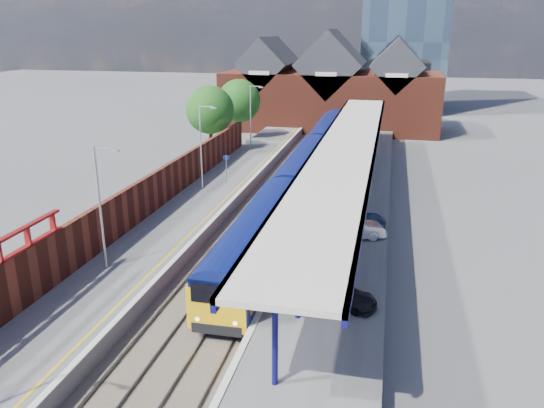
{
  "coord_description": "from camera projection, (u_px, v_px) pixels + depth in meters",
  "views": [
    {
      "loc": [
        8.61,
        -18.59,
        13.84
      ],
      "look_at": [
        1.2,
        14.46,
        2.6
      ],
      "focal_mm": 35.0,
      "sensor_mm": 36.0,
      "label": 1
    }
  ],
  "objects": [
    {
      "name": "platform_sign",
      "position": [
        226.0,
        164.0,
        45.78
      ],
      "size": [
        0.55,
        0.08,
        2.5
      ],
      "color": "#A5A8AA",
      "rests_on": "left_platform"
    },
    {
      "name": "coping_left",
      "position": [
        234.0,
        198.0,
        42.21
      ],
      "size": [
        0.3,
        76.0,
        0.05
      ],
      "primitive_type": "cube",
      "color": "silver",
      "rests_on": "left_platform"
    },
    {
      "name": "parked_car_silver",
      "position": [
        351.0,
        228.0,
        33.87
      ],
      "size": [
        4.49,
        2.96,
        1.4
      ],
      "primitive_type": "imported",
      "rotation": [
        0.0,
        0.0,
        1.95
      ],
      "color": "silver",
      "rests_on": "right_platform"
    },
    {
      "name": "ballast_bed",
      "position": [
        273.0,
        212.0,
        41.87
      ],
      "size": [
        6.0,
        76.0,
        0.06
      ],
      "primitive_type": "cube",
      "color": "#473D33",
      "rests_on": "ground"
    },
    {
      "name": "canopy",
      "position": [
        347.0,
        145.0,
        40.9
      ],
      "size": [
        4.5,
        52.0,
        4.48
      ],
      "color": "#0F0E57",
      "rests_on": "right_platform"
    },
    {
      "name": "parked_car_blue",
      "position": [
        356.0,
        219.0,
        35.96
      ],
      "size": [
        4.22,
        2.17,
        1.14
      ],
      "primitive_type": "imported",
      "rotation": [
        0.0,
        0.0,
        1.64
      ],
      "color": "navy",
      "rests_on": "right_platform"
    },
    {
      "name": "ground",
      "position": [
        295.0,
        179.0,
        51.14
      ],
      "size": [
        240.0,
        240.0,
        0.0
      ],
      "primitive_type": "plane",
      "color": "#5B5B5E",
      "rests_on": "ground"
    },
    {
      "name": "right_platform",
      "position": [
        349.0,
        212.0,
        40.48
      ],
      "size": [
        6.0,
        76.0,
        1.0
      ],
      "primitive_type": "cube",
      "color": "#565659",
      "rests_on": "ground"
    },
    {
      "name": "parked_car_dark",
      "position": [
        338.0,
        293.0,
        25.85
      ],
      "size": [
        4.19,
        2.72,
        1.13
      ],
      "primitive_type": "imported",
      "rotation": [
        0.0,
        0.0,
        1.25
      ],
      "color": "black",
      "rests_on": "right_platform"
    },
    {
      "name": "lamp_post_d",
      "position": [
        252.0,
        113.0,
        58.3
      ],
      "size": [
        1.48,
        0.18,
        7.0
      ],
      "color": "#A5A8AA",
      "rests_on": "left_platform"
    },
    {
      "name": "station_building",
      "position": [
        331.0,
        91.0,
        75.36
      ],
      "size": [
        30.0,
        12.12,
        13.78
      ],
      "color": "maroon",
      "rests_on": "ground"
    },
    {
      "name": "left_platform",
      "position": [
        206.0,
        202.0,
        42.87
      ],
      "size": [
        5.0,
        76.0,
        1.0
      ],
      "primitive_type": "cube",
      "color": "#565659",
      "rests_on": "ground"
    },
    {
      "name": "tree_near",
      "position": [
        211.0,
        111.0,
        57.08
      ],
      "size": [
        5.2,
        5.2,
        8.1
      ],
      "color": "#382314",
      "rests_on": "ground"
    },
    {
      "name": "brick_wall",
      "position": [
        139.0,
        201.0,
        36.81
      ],
      "size": [
        0.35,
        50.0,
        3.86
      ],
      "color": "maroon",
      "rests_on": "left_platform"
    },
    {
      "name": "rails",
      "position": [
        273.0,
        211.0,
        41.84
      ],
      "size": [
        4.51,
        76.0,
        0.14
      ],
      "color": "slate",
      "rests_on": "ground"
    },
    {
      "name": "lamp_post_b",
      "position": [
        102.0,
        200.0,
        28.66
      ],
      "size": [
        1.48,
        0.18,
        7.0
      ],
      "color": "#A5A8AA",
      "rests_on": "left_platform"
    },
    {
      "name": "train",
      "position": [
        317.0,
        149.0,
        54.19
      ],
      "size": [
        2.99,
        65.93,
        3.45
      ],
      "color": "#0C165A",
      "rests_on": "ground"
    },
    {
      "name": "yellow_line",
      "position": [
        227.0,
        197.0,
        42.34
      ],
      "size": [
        0.14,
        76.0,
        0.01
      ],
      "primitive_type": "cube",
      "color": "yellow",
      "rests_on": "left_platform"
    },
    {
      "name": "tree_far",
      "position": [
        240.0,
        102.0,
        64.28
      ],
      "size": [
        5.2,
        5.2,
        8.1
      ],
      "color": "#382314",
      "rests_on": "ground"
    },
    {
      "name": "coping_right",
      "position": [
        312.0,
        203.0,
        40.91
      ],
      "size": [
        0.3,
        76.0,
        0.05
      ],
      "primitive_type": "cube",
      "color": "silver",
      "rests_on": "right_platform"
    },
    {
      "name": "lamp_post_c",
      "position": [
        202.0,
        142.0,
        43.48
      ],
      "size": [
        1.48,
        0.18,
        7.0
      ],
      "color": "#A5A8AA",
      "rests_on": "left_platform"
    }
  ]
}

